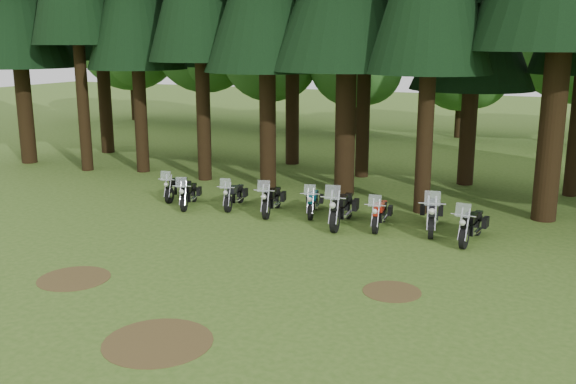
% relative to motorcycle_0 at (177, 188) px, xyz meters
% --- Properties ---
extents(ground, '(120.00, 120.00, 0.00)m').
position_rel_motorcycle_0_xyz_m(ground, '(5.40, -6.08, -0.42)').
color(ground, '#3B5E1C').
rests_on(ground, ground).
extents(decid_0, '(8.00, 7.78, 10.00)m').
position_rel_motorcycle_0_xyz_m(decid_0, '(-16.70, 19.18, 5.48)').
color(decid_0, black).
rests_on(decid_0, ground).
extents(decid_1, '(7.91, 7.69, 9.88)m').
position_rel_motorcycle_0_xyz_m(decid_1, '(-10.58, 19.68, 5.41)').
color(decid_1, black).
rests_on(decid_1, ground).
extents(decid_2, '(6.72, 6.53, 8.40)m').
position_rel_motorcycle_0_xyz_m(decid_2, '(-5.03, 18.69, 4.54)').
color(decid_2, black).
rests_on(decid_2, ground).
extents(decid_3, '(6.12, 5.95, 7.65)m').
position_rel_motorcycle_0_xyz_m(decid_3, '(0.69, 19.05, 4.09)').
color(decid_3, black).
rests_on(decid_3, ground).
extents(decid_4, '(5.93, 5.76, 7.41)m').
position_rel_motorcycle_0_xyz_m(decid_4, '(6.98, 20.24, 3.95)').
color(decid_4, black).
rests_on(decid_4, ground).
extents(dirt_patch_0, '(1.80, 1.80, 0.01)m').
position_rel_motorcycle_0_xyz_m(dirt_patch_0, '(2.40, -8.08, -0.41)').
color(dirt_patch_0, '#4C3D1E').
rests_on(dirt_patch_0, ground).
extents(dirt_patch_1, '(1.40, 1.40, 0.01)m').
position_rel_motorcycle_0_xyz_m(dirt_patch_1, '(9.90, -5.58, -0.41)').
color(dirt_patch_1, '#4C3D1E').
rests_on(dirt_patch_1, ground).
extents(dirt_patch_2, '(2.20, 2.20, 0.01)m').
position_rel_motorcycle_0_xyz_m(dirt_patch_2, '(6.40, -10.08, -0.41)').
color(dirt_patch_2, '#4C3D1E').
rests_on(dirt_patch_2, ground).
extents(motorcycle_0, '(0.60, 1.99, 1.25)m').
position_rel_motorcycle_0_xyz_m(motorcycle_0, '(0.00, 0.00, 0.00)').
color(motorcycle_0, black).
rests_on(motorcycle_0, ground).
extents(motorcycle_1, '(0.90, 2.01, 1.29)m').
position_rel_motorcycle_0_xyz_m(motorcycle_1, '(1.06, -0.79, 0.01)').
color(motorcycle_1, black).
rests_on(motorcycle_1, ground).
extents(motorcycle_2, '(0.61, 2.00, 1.26)m').
position_rel_motorcycle_0_xyz_m(motorcycle_2, '(2.60, -0.22, 0.00)').
color(motorcycle_2, black).
rests_on(motorcycle_2, ground).
extents(motorcycle_3, '(0.71, 2.22, 1.40)m').
position_rel_motorcycle_0_xyz_m(motorcycle_3, '(4.19, -0.41, 0.05)').
color(motorcycle_3, black).
rests_on(motorcycle_3, ground).
extents(motorcycle_4, '(0.78, 2.00, 1.27)m').
position_rel_motorcycle_0_xyz_m(motorcycle_4, '(5.53, 0.06, 0.01)').
color(motorcycle_4, black).
rests_on(motorcycle_4, ground).
extents(motorcycle_5, '(0.58, 2.52, 1.58)m').
position_rel_motorcycle_0_xyz_m(motorcycle_5, '(6.87, -0.76, 0.11)').
color(motorcycle_5, black).
rests_on(motorcycle_5, ground).
extents(motorcycle_6, '(0.51, 2.07, 1.30)m').
position_rel_motorcycle_0_xyz_m(motorcycle_6, '(8.07, -0.52, 0.02)').
color(motorcycle_6, black).
rests_on(motorcycle_6, ground).
extents(motorcycle_7, '(0.81, 2.47, 1.55)m').
position_rel_motorcycle_0_xyz_m(motorcycle_7, '(9.64, -0.19, 0.10)').
color(motorcycle_7, black).
rests_on(motorcycle_7, ground).
extents(motorcycle_8, '(0.53, 2.25, 1.41)m').
position_rel_motorcycle_0_xyz_m(motorcycle_8, '(10.96, -0.82, 0.05)').
color(motorcycle_8, black).
rests_on(motorcycle_8, ground).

